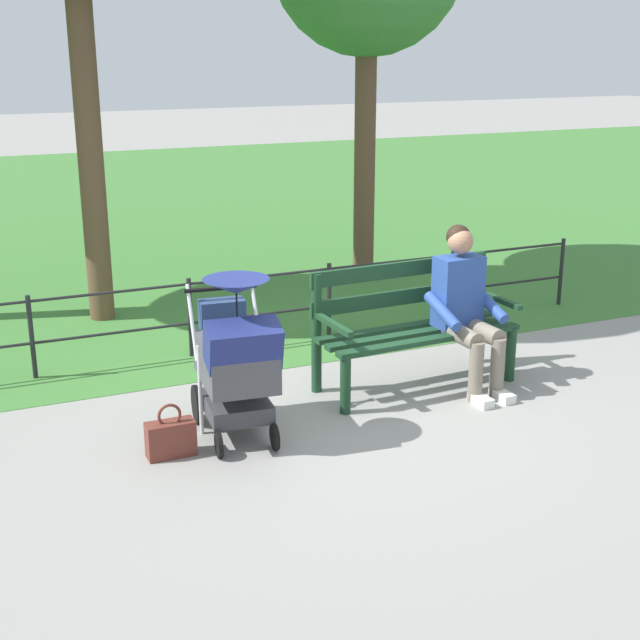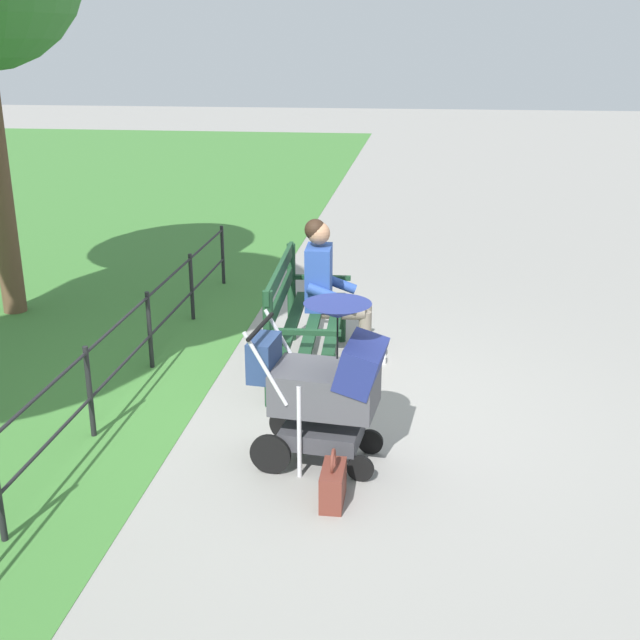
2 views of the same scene
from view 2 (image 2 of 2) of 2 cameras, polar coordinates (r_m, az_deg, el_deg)
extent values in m
plane|color=gray|center=(6.33, -1.41, -6.29)|extent=(60.00, 60.00, 0.00)
cube|color=#193D23|center=(6.89, -1.95, -0.09)|extent=(1.60, 0.17, 0.04)
cube|color=#193D23|center=(6.87, -0.46, -0.14)|extent=(1.60, 0.17, 0.04)
cube|color=#193D23|center=(6.86, 1.04, -0.18)|extent=(1.60, 0.17, 0.04)
cube|color=#193D23|center=(6.83, -2.80, 1.67)|extent=(1.60, 0.11, 0.12)
cube|color=#193D23|center=(6.77, -2.83, 3.53)|extent=(1.60, 0.11, 0.12)
cylinder|color=#193D23|center=(7.64, 1.56, 0.08)|extent=(0.08, 0.08, 0.45)
cylinder|color=#193D23|center=(7.60, -2.04, 1.96)|extent=(0.08, 0.08, 0.95)
cube|color=#193D23|center=(7.53, 0.07, 3.04)|extent=(0.08, 0.56, 0.04)
cylinder|color=#193D23|center=(6.24, 0.75, -4.41)|extent=(0.08, 0.08, 0.45)
cylinder|color=#193D23|center=(6.20, -3.67, -2.13)|extent=(0.08, 0.08, 0.95)
cube|color=#193D23|center=(6.11, -1.10, -0.86)|extent=(0.08, 0.56, 0.04)
cylinder|color=slate|center=(7.27, 1.71, 1.10)|extent=(0.16, 0.41, 0.14)
cylinder|color=slate|center=(7.08, 1.62, 0.60)|extent=(0.16, 0.41, 0.14)
cylinder|color=slate|center=(7.34, 3.25, -0.68)|extent=(0.11, 0.11, 0.47)
cylinder|color=slate|center=(7.15, 3.20, -1.23)|extent=(0.11, 0.11, 0.47)
cube|color=silver|center=(7.40, 3.84, -2.16)|extent=(0.11, 0.22, 0.07)
cube|color=silver|center=(7.22, 3.81, -2.73)|extent=(0.11, 0.22, 0.07)
cube|color=#284793|center=(7.10, -0.09, 3.05)|extent=(0.37, 0.24, 0.56)
cylinder|color=#284793|center=(7.33, 1.00, 2.75)|extent=(0.11, 0.43, 0.23)
cylinder|color=#284793|center=(6.91, 0.75, 1.72)|extent=(0.11, 0.43, 0.23)
sphere|color=#A37556|center=(7.00, -0.09, 6.19)|extent=(0.20, 0.20, 0.20)
sphere|color=black|center=(7.00, -0.34, 6.44)|extent=(0.19, 0.19, 0.19)
cylinder|color=black|center=(5.78, -2.23, -7.39)|extent=(0.06, 0.28, 0.28)
cylinder|color=black|center=(5.39, -3.56, -9.51)|extent=(0.06, 0.28, 0.28)
cylinder|color=black|center=(5.65, 3.61, -8.64)|extent=(0.05, 0.18, 0.18)
cylinder|color=black|center=(5.32, 2.88, -10.50)|extent=(0.05, 0.18, 0.18)
cube|color=#38383D|center=(5.48, 0.16, -8.02)|extent=(0.47, 0.56, 0.12)
cylinder|color=silver|center=(5.65, -0.29, -5.93)|extent=(0.03, 0.03, 0.65)
cylinder|color=silver|center=(5.25, -1.49, -8.00)|extent=(0.03, 0.03, 0.65)
cube|color=#47474C|center=(5.33, 0.38, -4.88)|extent=(0.53, 0.72, 0.28)
cube|color=navy|center=(5.21, 2.96, -3.12)|extent=(0.51, 0.35, 0.33)
cylinder|color=black|center=(5.29, -4.26, -0.46)|extent=(0.52, 0.08, 0.03)
cylinder|color=silver|center=(5.54, -2.51, -1.71)|extent=(0.06, 0.30, 0.49)
cylinder|color=silver|center=(5.13, -3.91, -3.49)|extent=(0.06, 0.30, 0.49)
cone|color=navy|center=(5.11, 1.26, 0.67)|extent=(0.48, 0.48, 0.10)
cylinder|color=black|center=(5.17, 1.25, -1.22)|extent=(0.01, 0.01, 0.30)
cube|color=navy|center=(5.36, -4.00, -2.69)|extent=(0.33, 0.19, 0.28)
cube|color=brown|center=(5.08, 0.93, -11.69)|extent=(0.32, 0.14, 0.24)
torus|color=brown|center=(4.99, 0.94, -10.01)|extent=(0.16, 0.02, 0.16)
cylinder|color=black|center=(9.52, -6.94, 4.61)|extent=(0.04, 0.04, 0.70)
cylinder|color=black|center=(8.31, -9.12, 2.33)|extent=(0.04, 0.04, 0.70)
cylinder|color=black|center=(7.12, -12.03, -0.72)|extent=(0.04, 0.04, 0.70)
cylinder|color=black|center=(5.99, -16.07, -4.95)|extent=(0.04, 0.04, 0.70)
cylinder|color=black|center=(6.45, -14.08, -0.18)|extent=(6.55, 0.02, 0.02)
cylinder|color=black|center=(6.57, -13.84, -3.06)|extent=(6.55, 0.02, 0.02)
camera|label=1|loc=(5.71, 65.76, 7.08)|focal=49.98mm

